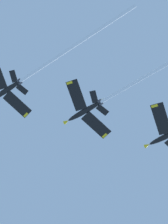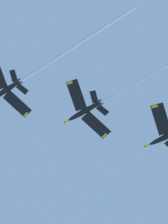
{
  "view_description": "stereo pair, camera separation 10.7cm",
  "coord_description": "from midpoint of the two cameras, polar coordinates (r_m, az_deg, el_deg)",
  "views": [
    {
      "loc": [
        14.24,
        -24.53,
        1.88
      ],
      "look_at": [
        17.84,
        -6.63,
        95.85
      ],
      "focal_mm": 52.65,
      "sensor_mm": 36.0,
      "label": 1
    },
    {
      "loc": [
        14.13,
        -24.51,
        1.88
      ],
      "look_at": [
        17.84,
        -6.63,
        95.85
      ],
      "focal_mm": 52.65,
      "sensor_mm": 36.0,
      "label": 2
    }
  ],
  "objects": [
    {
      "name": "jet_lead",
      "position": [
        96.87,
        -8.88,
        6.7
      ],
      "size": [
        38.74,
        37.7,
        15.41
      ],
      "color": "black"
    },
    {
      "name": "jet_second",
      "position": [
        92.02,
        6.48,
        3.76
      ],
      "size": [
        41.01,
        40.67,
        17.53
      ],
      "color": "black"
    }
  ]
}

